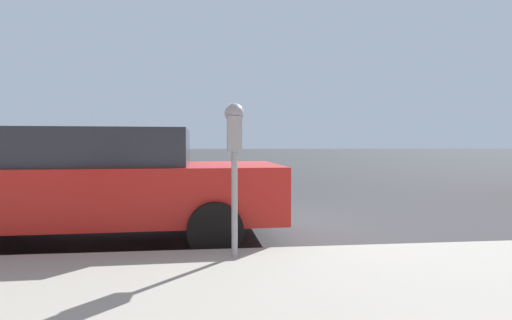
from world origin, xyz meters
TOP-DOWN VIEW (x-y plane):
  - ground_plane at (0.00, 0.00)m, footprint 220.00×220.00m
  - parking_meter at (-2.51, 0.38)m, footprint 0.21×0.19m
  - car_red at (-1.03, 2.07)m, footprint 2.14×4.68m

SIDE VIEW (x-z plane):
  - ground_plane at x=0.00m, z-range 0.00..0.00m
  - car_red at x=-1.03m, z-range 0.05..1.54m
  - parking_meter at x=-2.51m, z-range 0.57..2.09m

